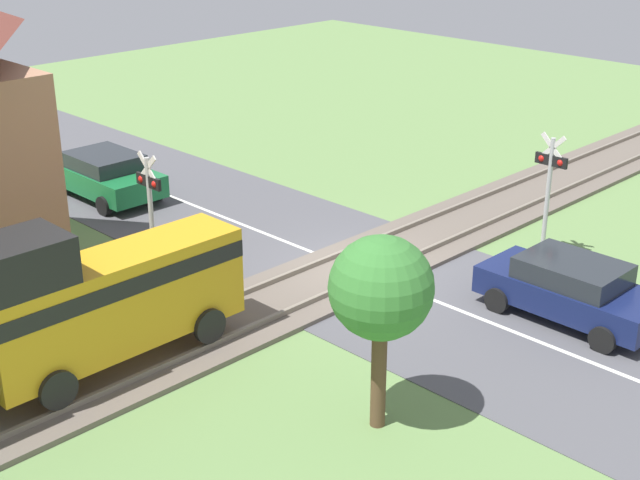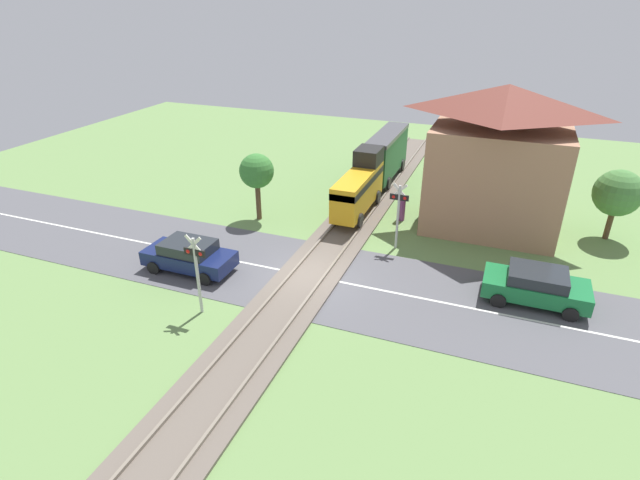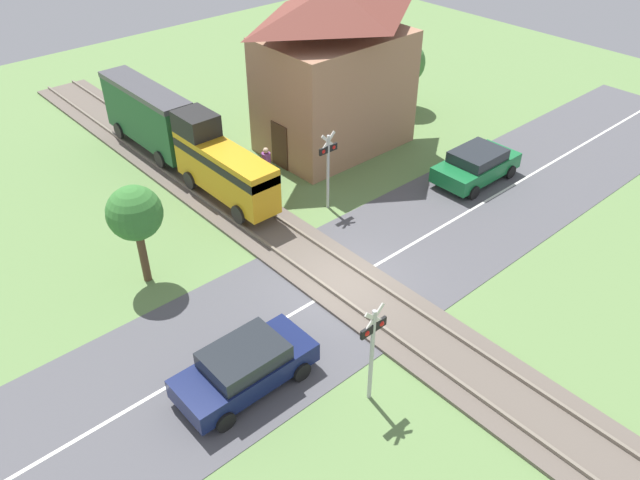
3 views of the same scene
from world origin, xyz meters
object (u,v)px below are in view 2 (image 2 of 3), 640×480
object	(u,v)px
train	(375,167)
station_building	(497,163)
car_near_crossing	(189,255)
car_far_side	(536,285)
pedestrian_by_station	(402,208)
crossing_signal_east_approach	(399,208)
crossing_signal_west_approach	(196,265)

from	to	relation	value
train	station_building	size ratio (longest dim) A/B	1.61
car_near_crossing	car_far_side	distance (m)	14.77
car_near_crossing	pedestrian_by_station	distance (m)	11.74
crossing_signal_east_approach	pedestrian_by_station	bearing A→B (deg)	98.71
crossing_signal_west_approach	crossing_signal_east_approach	distance (m)	10.03
car_near_crossing	crossing_signal_west_approach	world-z (taller)	crossing_signal_west_approach
train	crossing_signal_west_approach	world-z (taller)	train
crossing_signal_west_approach	car_near_crossing	bearing A→B (deg)	131.31
crossing_signal_east_approach	crossing_signal_west_approach	bearing A→B (deg)	-125.49
car_near_crossing	station_building	distance (m)	15.68
station_building	pedestrian_by_station	bearing A→B (deg)	-172.52
crossing_signal_west_approach	station_building	distance (m)	15.69
car_near_crossing	crossing_signal_east_approach	xyz separation A→B (m)	(8.15, 5.52, 1.38)
car_near_crossing	crossing_signal_east_approach	distance (m)	9.94
pedestrian_by_station	crossing_signal_east_approach	bearing A→B (deg)	-81.29
crossing_signal_west_approach	train	bearing A→B (deg)	78.66
car_far_side	crossing_signal_east_approach	size ratio (longest dim) A/B	1.21
car_far_side	pedestrian_by_station	xyz separation A→B (m)	(-6.86, 6.04, -0.04)
car_near_crossing	crossing_signal_west_approach	bearing A→B (deg)	-48.69
crossing_signal_east_approach	train	bearing A→B (deg)	114.64
train	crossing_signal_west_approach	size ratio (longest dim) A/B	3.57
car_far_side	crossing_signal_west_approach	bearing A→B (deg)	-155.57
crossing_signal_east_approach	pedestrian_by_station	size ratio (longest dim) A/B	2.11
crossing_signal_west_approach	pedestrian_by_station	bearing A→B (deg)	65.37
train	pedestrian_by_station	xyz separation A→B (m)	(2.39, -2.95, -1.13)
station_building	pedestrian_by_station	distance (m)	5.39
car_near_crossing	train	bearing A→B (deg)	66.21
crossing_signal_east_approach	pedestrian_by_station	xyz separation A→B (m)	(-0.52, 3.40, -1.41)
car_far_side	car_near_crossing	bearing A→B (deg)	-168.75
car_far_side	crossing_signal_west_approach	xyz separation A→B (m)	(-12.16, -5.52, 1.37)
car_near_crossing	crossing_signal_east_approach	world-z (taller)	crossing_signal_east_approach
car_far_side	crossing_signal_east_approach	distance (m)	7.00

